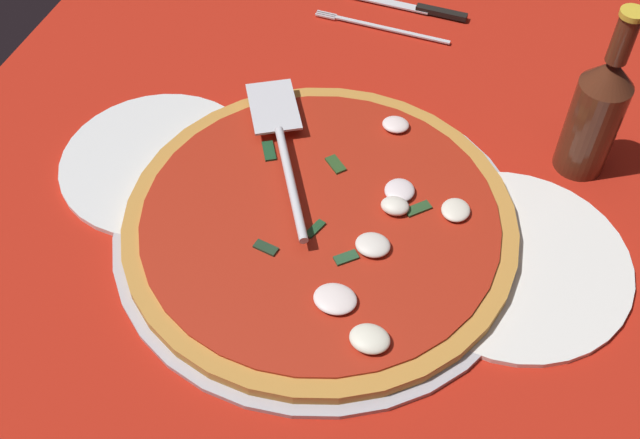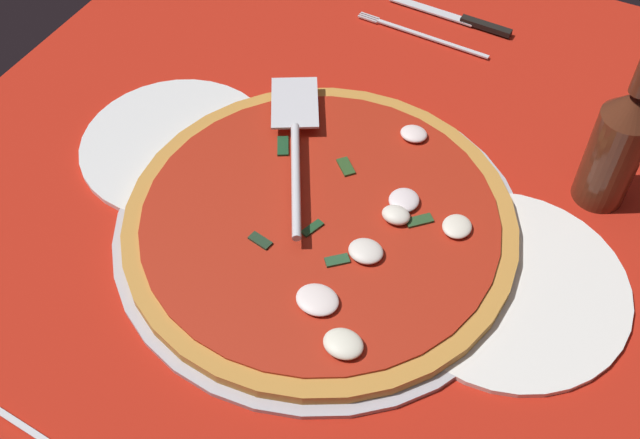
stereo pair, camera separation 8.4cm
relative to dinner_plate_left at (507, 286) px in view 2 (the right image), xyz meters
The scene contains 9 objects.
ground_plane 18.48cm from the dinner_plate_left, 12.16° to the right, with size 105.72×105.72×0.80cm, color #B41F11.
checker_pattern 18.46cm from the dinner_plate_left, 12.16° to the right, with size 105.72×105.72×0.10cm.
pizza_pan 21.12cm from the dinner_plate_left, ahead, with size 45.62×45.62×0.98cm, color #B3B2BB.
dinner_plate_left is the anchor object (origin of this frame).
dinner_plate_right 42.55cm from the dinner_plate_left, ahead, with size 23.54×23.54×1.00cm, color white.
pizza 20.93cm from the dinner_plate_left, ahead, with size 43.31×43.31×3.03cm.
pizza_server 28.91cm from the dinner_plate_left, 11.38° to the right, with size 15.33×24.30×1.00cm.
place_setting_near 44.39cm from the dinner_plate_left, 60.13° to the right, with size 21.02×14.13×1.40cm.
beer_bottle 19.66cm from the dinner_plate_left, 107.04° to the right, with size 5.91×5.91×21.99cm.
Camera 2 is at (-21.34, 53.82, 66.99)cm, focal length 43.11 mm.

